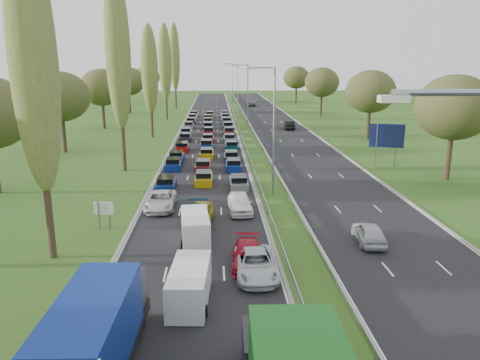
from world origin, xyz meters
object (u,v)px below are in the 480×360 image
object	(u,v)px
near_car_2	(161,200)
info_sign	(104,211)
white_van_front	(190,283)
blue_lorry	(99,332)
direction_sign	(387,138)
white_van_rear	(195,226)

from	to	relation	value
near_car_2	info_sign	xyz separation A→B (m)	(-3.72, -4.66, 0.61)
white_van_front	info_sign	bearing A→B (deg)	125.47
blue_lorry	direction_sign	bearing A→B (deg)	58.17
near_car_2	white_van_front	bearing A→B (deg)	-77.72
near_car_2	white_van_front	xyz separation A→B (m)	(3.34, -16.14, 0.25)
white_van_front	direction_sign	bearing A→B (deg)	59.19
direction_sign	blue_lorry	bearing A→B (deg)	-123.81
white_van_rear	white_van_front	bearing A→B (deg)	-94.41
white_van_front	white_van_rear	distance (m)	8.86
blue_lorry	white_van_rear	xyz separation A→B (m)	(3.19, 14.81, -0.99)
blue_lorry	white_van_front	distance (m)	6.85
blue_lorry	direction_sign	world-z (taller)	direction_sign
blue_lorry	white_van_rear	bearing A→B (deg)	79.83
near_car_2	direction_sign	world-z (taller)	direction_sign
direction_sign	white_van_rear	bearing A→B (deg)	-134.09
blue_lorry	direction_sign	distance (m)	44.96
white_van_front	direction_sign	distance (m)	38.26
info_sign	white_van_rear	bearing A→B (deg)	-20.58
direction_sign	near_car_2	bearing A→B (deg)	-148.73
blue_lorry	info_sign	size ratio (longest dim) A/B	4.29
white_van_front	white_van_rear	xyz separation A→B (m)	(-0.07, 8.86, -0.02)
direction_sign	info_sign	bearing A→B (deg)	-145.37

